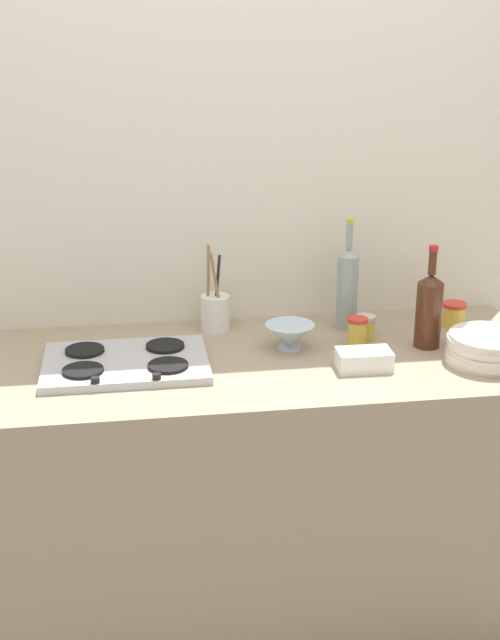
{
  "coord_description": "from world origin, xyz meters",
  "views": [
    {
      "loc": [
        -0.34,
        -2.27,
        1.86
      ],
      "look_at": [
        0.0,
        0.0,
        1.02
      ],
      "focal_mm": 47.62,
      "sensor_mm": 36.0,
      "label": 1
    }
  ],
  "objects": [
    {
      "name": "ground_plane",
      "position": [
        0.0,
        0.0,
        0.0
      ],
      "size": [
        6.0,
        6.0,
        0.0
      ],
      "primitive_type": "plane",
      "color": "#6B6056",
      "rests_on": "ground"
    },
    {
      "name": "counter_block",
      "position": [
        0.0,
        0.0,
        0.45
      ],
      "size": [
        1.8,
        0.7,
        0.9
      ],
      "primitive_type": "cube",
      "color": "tan",
      "rests_on": "ground"
    },
    {
      "name": "backsplash_panel",
      "position": [
        0.0,
        0.38,
        1.2
      ],
      "size": [
        1.9,
        0.06,
        2.4
      ],
      "primitive_type": "cube",
      "color": "beige",
      "rests_on": "ground"
    },
    {
      "name": "stovetop_hob",
      "position": [
        -0.36,
        -0.01,
        0.91
      ],
      "size": [
        0.47,
        0.33,
        0.04
      ],
      "color": "#B2B2B7",
      "rests_on": "counter_block"
    },
    {
      "name": "plate_stack",
      "position": [
        0.68,
        -0.13,
        0.94
      ],
      "size": [
        0.24,
        0.24,
        0.09
      ],
      "color": "silver",
      "rests_on": "counter_block"
    },
    {
      "name": "wine_bottle_leftmost",
      "position": [
        0.55,
        0.02,
        1.02
      ],
      "size": [
        0.08,
        0.08,
        0.31
      ],
      "color": "#472314",
      "rests_on": "counter_block"
    },
    {
      "name": "wine_bottle_mid_left",
      "position": [
        0.34,
        0.21,
        1.04
      ],
      "size": [
        0.07,
        0.07,
        0.36
      ],
      "color": "gray",
      "rests_on": "counter_block"
    },
    {
      "name": "mixing_bowl",
      "position": [
        0.13,
        0.05,
        0.94
      ],
      "size": [
        0.15,
        0.15,
        0.08
      ],
      "color": "silver",
      "rests_on": "counter_block"
    },
    {
      "name": "butter_dish",
      "position": [
        0.31,
        -0.12,
        0.93
      ],
      "size": [
        0.16,
        0.1,
        0.06
      ],
      "primitive_type": "cube",
      "rotation": [
        0.0,
        0.0,
        -0.03
      ],
      "color": "white",
      "rests_on": "counter_block"
    },
    {
      "name": "utensil_crock",
      "position": [
        -0.07,
        0.26,
        0.96
      ],
      "size": [
        0.09,
        0.09,
        0.28
      ],
      "color": "silver",
      "rests_on": "counter_block"
    },
    {
      "name": "condiment_jar_front",
      "position": [
        0.69,
        0.17,
        0.94
      ],
      "size": [
        0.08,
        0.08,
        0.08
      ],
      "color": "gold",
      "rests_on": "counter_block"
    },
    {
      "name": "condiment_jar_rear",
      "position": [
        0.38,
        0.11,
        0.94
      ],
      "size": [
        0.06,
        0.06,
        0.07
      ],
      "color": "gold",
      "rests_on": "counter_block"
    },
    {
      "name": "condiment_jar_spare",
      "position": [
        0.33,
        0.04,
        0.95
      ],
      "size": [
        0.06,
        0.06,
        0.09
      ],
      "color": "gold",
      "rests_on": "counter_block"
    }
  ]
}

